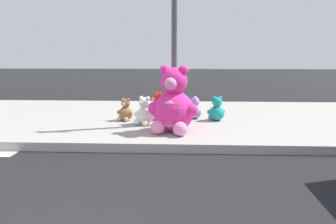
{
  "coord_description": "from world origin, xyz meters",
  "views": [
    {
      "loc": [
        1.15,
        -1.6,
        1.55
      ],
      "look_at": [
        0.92,
        3.6,
        0.55
      ],
      "focal_mm": 32.79,
      "sensor_mm": 36.0,
      "label": 1
    }
  ],
  "objects_px": {
    "sign_pole": "(174,37)",
    "plush_teal": "(217,111)",
    "plush_red": "(157,108)",
    "plush_yellow": "(175,108)",
    "plush_pink_large": "(173,105)",
    "plush_white": "(144,113)",
    "plush_lavender": "(194,110)",
    "plush_brown": "(125,111)"
  },
  "relations": [
    {
      "from": "sign_pole",
      "to": "plush_red",
      "type": "distance_m",
      "value": 1.6
    },
    {
      "from": "plush_red",
      "to": "plush_lavender",
      "type": "relative_size",
      "value": 1.19
    },
    {
      "from": "sign_pole",
      "to": "plush_pink_large",
      "type": "height_order",
      "value": "sign_pole"
    },
    {
      "from": "plush_pink_large",
      "to": "plush_white",
      "type": "bearing_deg",
      "value": 137.41
    },
    {
      "from": "plush_yellow",
      "to": "plush_white",
      "type": "distance_m",
      "value": 0.98
    },
    {
      "from": "plush_lavender",
      "to": "plush_teal",
      "type": "bearing_deg",
      "value": -20.63
    },
    {
      "from": "sign_pole",
      "to": "plush_white",
      "type": "relative_size",
      "value": 5.64
    },
    {
      "from": "plush_red",
      "to": "plush_teal",
      "type": "height_order",
      "value": "plush_red"
    },
    {
      "from": "plush_pink_large",
      "to": "plush_teal",
      "type": "xyz_separation_m",
      "value": [
        0.89,
        0.98,
        -0.27
      ]
    },
    {
      "from": "plush_red",
      "to": "plush_brown",
      "type": "distance_m",
      "value": 0.69
    },
    {
      "from": "plush_pink_large",
      "to": "plush_lavender",
      "type": "height_order",
      "value": "plush_pink_large"
    },
    {
      "from": "sign_pole",
      "to": "plush_red",
      "type": "bearing_deg",
      "value": 126.31
    },
    {
      "from": "plush_red",
      "to": "plush_lavender",
      "type": "distance_m",
      "value": 0.8
    },
    {
      "from": "plush_pink_large",
      "to": "plush_brown",
      "type": "height_order",
      "value": "plush_pink_large"
    },
    {
      "from": "plush_lavender",
      "to": "plush_yellow",
      "type": "relative_size",
      "value": 0.98
    },
    {
      "from": "sign_pole",
      "to": "plush_teal",
      "type": "bearing_deg",
      "value": 24.24
    },
    {
      "from": "plush_pink_large",
      "to": "plush_red",
      "type": "xyz_separation_m",
      "value": [
        -0.38,
        1.09,
        -0.25
      ]
    },
    {
      "from": "plush_yellow",
      "to": "plush_white",
      "type": "height_order",
      "value": "plush_white"
    },
    {
      "from": "plush_red",
      "to": "plush_yellow",
      "type": "relative_size",
      "value": 1.17
    },
    {
      "from": "plush_yellow",
      "to": "plush_white",
      "type": "xyz_separation_m",
      "value": [
        -0.6,
        -0.77,
        0.03
      ]
    },
    {
      "from": "plush_lavender",
      "to": "plush_yellow",
      "type": "height_order",
      "value": "plush_yellow"
    },
    {
      "from": "sign_pole",
      "to": "plush_red",
      "type": "xyz_separation_m",
      "value": [
        -0.37,
        0.51,
        -1.47
      ]
    },
    {
      "from": "plush_pink_large",
      "to": "plush_white",
      "type": "xyz_separation_m",
      "value": [
        -0.59,
        0.55,
        -0.25
      ]
    },
    {
      "from": "plush_lavender",
      "to": "plush_yellow",
      "type": "distance_m",
      "value": 0.45
    },
    {
      "from": "plush_yellow",
      "to": "plush_teal",
      "type": "height_order",
      "value": "plush_teal"
    },
    {
      "from": "plush_teal",
      "to": "plush_brown",
      "type": "bearing_deg",
      "value": -177.23
    },
    {
      "from": "plush_pink_large",
      "to": "plush_red",
      "type": "height_order",
      "value": "plush_pink_large"
    },
    {
      "from": "plush_red",
      "to": "plush_yellow",
      "type": "bearing_deg",
      "value": 30.92
    },
    {
      "from": "sign_pole",
      "to": "plush_yellow",
      "type": "xyz_separation_m",
      "value": [
        0.0,
        0.74,
        -1.5
      ]
    },
    {
      "from": "plush_red",
      "to": "plush_yellow",
      "type": "height_order",
      "value": "plush_red"
    },
    {
      "from": "sign_pole",
      "to": "plush_teal",
      "type": "height_order",
      "value": "sign_pole"
    },
    {
      "from": "plush_red",
      "to": "plush_teal",
      "type": "xyz_separation_m",
      "value": [
        1.26,
        -0.11,
        -0.02
      ]
    },
    {
      "from": "plush_brown",
      "to": "plush_red",
      "type": "bearing_deg",
      "value": 17.06
    },
    {
      "from": "plush_teal",
      "to": "plush_brown",
      "type": "xyz_separation_m",
      "value": [
        -1.92,
        -0.09,
        -0.02
      ]
    },
    {
      "from": "sign_pole",
      "to": "plush_white",
      "type": "height_order",
      "value": "sign_pole"
    },
    {
      "from": "plush_teal",
      "to": "plush_brown",
      "type": "relative_size",
      "value": 1.09
    },
    {
      "from": "plush_red",
      "to": "plush_lavender",
      "type": "height_order",
      "value": "plush_red"
    },
    {
      "from": "plush_red",
      "to": "plush_white",
      "type": "relative_size",
      "value": 1.02
    },
    {
      "from": "sign_pole",
      "to": "plush_yellow",
      "type": "distance_m",
      "value": 1.67
    },
    {
      "from": "plush_lavender",
      "to": "plush_white",
      "type": "xyz_separation_m",
      "value": [
        -1.02,
        -0.61,
        0.03
      ]
    },
    {
      "from": "plush_red",
      "to": "plush_white",
      "type": "bearing_deg",
      "value": -111.71
    },
    {
      "from": "plush_pink_large",
      "to": "plush_teal",
      "type": "bearing_deg",
      "value": 47.98
    }
  ]
}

